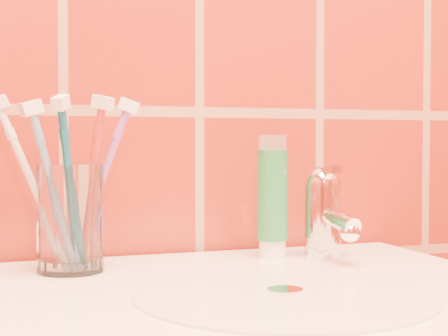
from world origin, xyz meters
name	(u,v)px	position (x,y,z in m)	size (l,w,h in m)	color
glass_tumbler	(71,218)	(-0.19, 1.10, 0.91)	(0.08, 0.08, 0.13)	white
toothpaste_tube	(272,200)	(0.07, 1.11, 0.92)	(0.04, 0.04, 0.16)	white
faucet	(324,209)	(0.14, 1.09, 0.91)	(0.05, 0.11, 0.12)	white
toothbrush_0	(71,188)	(-0.19, 1.07, 0.95)	(0.05, 0.07, 0.21)	#0D5670
toothbrush_1	(90,185)	(-0.17, 1.09, 0.95)	(0.05, 0.05, 0.21)	#B42926
toothbrush_2	(100,185)	(-0.15, 1.11, 0.95)	(0.09, 0.03, 0.21)	#8E4BA1
toothbrush_3	(34,187)	(-0.23, 1.10, 0.95)	(0.10, 0.04, 0.21)	silver
toothbrush_4	(54,190)	(-0.21, 1.08, 0.95)	(0.07, 0.04, 0.20)	#7398CD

